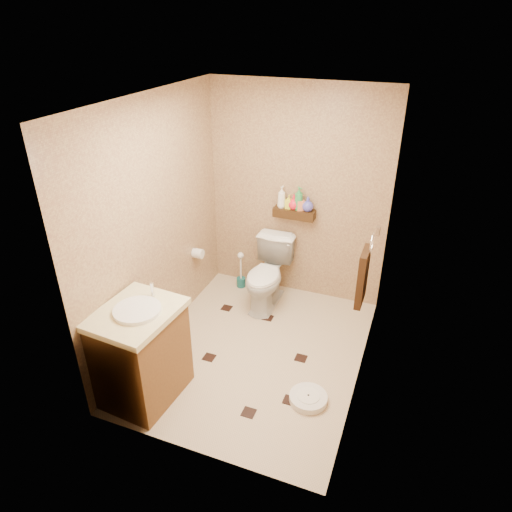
% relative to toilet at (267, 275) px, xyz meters
% --- Properties ---
extents(ground, '(2.50, 2.50, 0.00)m').
position_rel_toilet_xyz_m(ground, '(0.18, -0.83, -0.38)').
color(ground, beige).
rests_on(ground, ground).
extents(wall_back, '(2.00, 0.04, 2.40)m').
position_rel_toilet_xyz_m(wall_back, '(0.18, 0.42, 0.82)').
color(wall_back, tan).
rests_on(wall_back, ground).
extents(wall_front, '(2.00, 0.04, 2.40)m').
position_rel_toilet_xyz_m(wall_front, '(0.18, -2.08, 0.82)').
color(wall_front, tan).
rests_on(wall_front, ground).
extents(wall_left, '(0.04, 2.50, 2.40)m').
position_rel_toilet_xyz_m(wall_left, '(-0.82, -0.83, 0.82)').
color(wall_left, tan).
rests_on(wall_left, ground).
extents(wall_right, '(0.04, 2.50, 2.40)m').
position_rel_toilet_xyz_m(wall_right, '(1.18, -0.83, 0.82)').
color(wall_right, tan).
rests_on(wall_right, ground).
extents(ceiling, '(2.00, 2.50, 0.02)m').
position_rel_toilet_xyz_m(ceiling, '(0.18, -0.83, 2.02)').
color(ceiling, white).
rests_on(ceiling, wall_back).
extents(wall_shelf, '(0.46, 0.14, 0.10)m').
position_rel_toilet_xyz_m(wall_shelf, '(0.18, 0.34, 0.64)').
color(wall_shelf, '#39250F').
rests_on(wall_shelf, wall_back).
extents(floor_accents, '(1.19, 1.44, 0.01)m').
position_rel_toilet_xyz_m(floor_accents, '(0.20, -0.88, -0.38)').
color(floor_accents, black).
rests_on(floor_accents, ground).
extents(toilet, '(0.44, 0.76, 0.77)m').
position_rel_toilet_xyz_m(toilet, '(0.00, 0.00, 0.00)').
color(toilet, white).
rests_on(toilet, ground).
extents(vanity, '(0.64, 0.76, 1.01)m').
position_rel_toilet_xyz_m(vanity, '(-0.52, -1.69, 0.07)').
color(vanity, brown).
rests_on(vanity, ground).
extents(bathroom_scale, '(0.38, 0.38, 0.07)m').
position_rel_toilet_xyz_m(bathroom_scale, '(0.84, -1.27, -0.35)').
color(bathroom_scale, white).
rests_on(bathroom_scale, ground).
extents(toilet_brush, '(0.11, 0.11, 0.47)m').
position_rel_toilet_xyz_m(toilet_brush, '(-0.42, 0.24, -0.22)').
color(toilet_brush, '#175A5C').
rests_on(toilet_brush, ground).
extents(towel_ring, '(0.12, 0.30, 0.76)m').
position_rel_toilet_xyz_m(towel_ring, '(1.10, -0.58, 0.56)').
color(towel_ring, silver).
rests_on(towel_ring, wall_right).
extents(toilet_paper, '(0.12, 0.11, 0.12)m').
position_rel_toilet_xyz_m(toilet_paper, '(-0.76, -0.18, 0.22)').
color(toilet_paper, white).
rests_on(toilet_paper, wall_left).
extents(bottle_a, '(0.10, 0.10, 0.24)m').
position_rel_toilet_xyz_m(bottle_a, '(0.03, 0.34, 0.81)').
color(bottle_a, white).
rests_on(bottle_a, wall_shelf).
extents(bottle_b, '(0.08, 0.08, 0.15)m').
position_rel_toilet_xyz_m(bottle_b, '(0.12, 0.34, 0.76)').
color(bottle_b, yellow).
rests_on(bottle_b, wall_shelf).
extents(bottle_c, '(0.17, 0.17, 0.16)m').
position_rel_toilet_xyz_m(bottle_c, '(0.18, 0.34, 0.77)').
color(bottle_c, red).
rests_on(bottle_c, wall_shelf).
extents(bottle_d, '(0.14, 0.14, 0.26)m').
position_rel_toilet_xyz_m(bottle_d, '(0.23, 0.34, 0.82)').
color(bottle_d, '#30914A').
rests_on(bottle_d, wall_shelf).
extents(bottle_e, '(0.11, 0.11, 0.17)m').
position_rel_toilet_xyz_m(bottle_e, '(0.25, 0.34, 0.77)').
color(bottle_e, '#F68552').
rests_on(bottle_e, wall_shelf).
extents(bottle_f, '(0.15, 0.15, 0.16)m').
position_rel_toilet_xyz_m(bottle_f, '(0.33, 0.34, 0.77)').
color(bottle_f, '#494AB8').
rests_on(bottle_f, wall_shelf).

